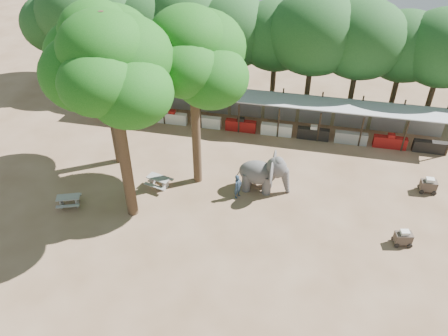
% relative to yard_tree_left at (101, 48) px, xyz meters
% --- Properties ---
extents(ground, '(100.00, 100.00, 0.00)m').
position_rel_yard_tree_left_xyz_m(ground, '(9.13, -7.19, -8.20)').
color(ground, brown).
rests_on(ground, ground).
extents(vendor_stalls, '(28.00, 2.99, 2.80)m').
position_rel_yard_tree_left_xyz_m(vendor_stalls, '(9.13, 6.65, -7.02)').
color(vendor_stalls, '#A0A1A7').
rests_on(vendor_stalls, ground).
extents(yard_tree_left, '(7.10, 6.90, 11.02)m').
position_rel_yard_tree_left_xyz_m(yard_tree_left, '(0.00, 0.00, 0.00)').
color(yard_tree_left, '#332316').
rests_on(yard_tree_left, ground).
extents(yard_tree_center, '(7.10, 6.90, 12.04)m').
position_rel_yard_tree_left_xyz_m(yard_tree_center, '(3.00, -5.00, 1.01)').
color(yard_tree_center, '#332316').
rests_on(yard_tree_center, ground).
extents(yard_tree_back, '(7.10, 6.90, 11.36)m').
position_rel_yard_tree_left_xyz_m(yard_tree_back, '(6.00, -1.00, 0.34)').
color(yard_tree_back, '#332316').
rests_on(yard_tree_back, ground).
extents(backdrop_trees, '(46.46, 5.95, 8.33)m').
position_rel_yard_tree_left_xyz_m(backdrop_trees, '(9.13, 11.81, -2.69)').
color(backdrop_trees, '#332316').
rests_on(backdrop_trees, ground).
extents(elephant, '(3.38, 2.61, 2.61)m').
position_rel_yard_tree_left_xyz_m(elephant, '(10.52, -1.20, -6.90)').
color(elephant, '#464343').
rests_on(elephant, ground).
extents(handler, '(0.62, 0.71, 1.65)m').
position_rel_yard_tree_left_xyz_m(handler, '(9.05, -2.34, -7.37)').
color(handler, '#26384C').
rests_on(handler, ground).
extents(picnic_table_near, '(1.74, 1.66, 0.69)m').
position_rel_yard_tree_left_xyz_m(picnic_table_near, '(-0.95, -5.43, -7.75)').
color(picnic_table_near, gray).
rests_on(picnic_table_near, ground).
extents(picnic_table_far, '(1.78, 1.67, 0.74)m').
position_rel_yard_tree_left_xyz_m(picnic_table_far, '(3.84, -2.42, -7.71)').
color(picnic_table_far, gray).
rests_on(picnic_table_far, ground).
extents(cart_front, '(1.11, 0.84, 0.98)m').
position_rel_yard_tree_left_xyz_m(cart_front, '(18.80, -4.43, -7.72)').
color(cart_front, '#362C26').
rests_on(cart_front, ground).
extents(cart_back, '(1.10, 0.75, 1.05)m').
position_rel_yard_tree_left_xyz_m(cart_back, '(20.89, 0.81, -7.68)').
color(cart_back, '#362C26').
rests_on(cart_back, ground).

